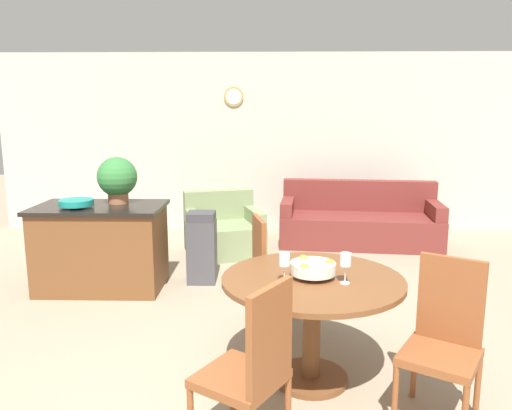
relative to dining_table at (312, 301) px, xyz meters
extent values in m
cube|color=beige|center=(-0.45, 4.55, 0.77)|extent=(8.00, 0.06, 2.70)
cylinder|color=tan|center=(-0.82, 4.51, 1.47)|extent=(0.29, 0.02, 0.29)
cylinder|color=white|center=(-0.82, 4.50, 1.47)|extent=(0.23, 0.01, 0.23)
cylinder|color=brown|center=(0.00, 0.00, -0.56)|extent=(0.51, 0.51, 0.04)
cylinder|color=brown|center=(0.00, 0.00, -0.20)|extent=(0.12, 0.12, 0.67)
cylinder|color=brown|center=(0.00, 0.00, 0.15)|extent=(1.22, 1.22, 0.03)
cylinder|color=brown|center=(-0.51, -0.45, -0.38)|extent=(0.04, 0.04, 0.40)
cylinder|color=brown|center=(-0.18, -0.65, -0.38)|extent=(0.04, 0.04, 0.40)
cube|color=brown|center=(-0.45, -0.71, -0.16)|extent=(0.58, 0.58, 0.05)
cube|color=brown|center=(-0.29, -0.81, 0.13)|extent=(0.24, 0.35, 0.54)
cylinder|color=brown|center=(0.45, -0.51, -0.38)|extent=(0.04, 0.04, 0.40)
cylinder|color=brown|center=(0.98, -0.39, -0.38)|extent=(0.04, 0.04, 0.40)
cylinder|color=brown|center=(0.65, -0.18, -0.38)|extent=(0.04, 0.04, 0.40)
cube|color=brown|center=(0.71, -0.45, -0.16)|extent=(0.58, 0.58, 0.05)
cube|color=brown|center=(0.81, -0.29, 0.13)|extent=(0.35, 0.24, 0.54)
cylinder|color=brown|center=(-0.04, 1.05, -0.38)|extent=(0.04, 0.04, 0.40)
cylinder|color=brown|center=(0.04, 0.68, -0.38)|extent=(0.04, 0.04, 0.40)
cylinder|color=brown|center=(-0.42, 0.97, -0.38)|extent=(0.04, 0.04, 0.40)
cylinder|color=brown|center=(-0.33, 0.59, -0.38)|extent=(0.04, 0.04, 0.40)
cube|color=brown|center=(-0.19, 0.82, -0.16)|extent=(0.50, 0.50, 0.05)
cube|color=brown|center=(-0.37, 0.78, 0.13)|extent=(0.12, 0.39, 0.54)
cylinder|color=silver|center=(0.00, 0.00, 0.18)|extent=(0.12, 0.12, 0.03)
cylinder|color=silver|center=(0.00, 0.00, 0.24)|extent=(0.30, 0.30, 0.07)
sphere|color=gold|center=(0.11, 0.01, 0.26)|extent=(0.07, 0.07, 0.07)
sphere|color=gold|center=(-0.06, 0.10, 0.26)|extent=(0.07, 0.07, 0.07)
sphere|color=gold|center=(-0.06, -0.09, 0.26)|extent=(0.07, 0.07, 0.07)
cylinder|color=silver|center=(-0.19, -0.12, 0.17)|extent=(0.06, 0.06, 0.01)
cylinder|color=silver|center=(-0.19, -0.12, 0.23)|extent=(0.01, 0.01, 0.11)
cylinder|color=silver|center=(-0.19, -0.12, 0.33)|extent=(0.07, 0.07, 0.09)
cylinder|color=silver|center=(0.20, -0.11, 0.17)|extent=(0.06, 0.06, 0.01)
cylinder|color=silver|center=(0.20, -0.11, 0.23)|extent=(0.01, 0.01, 0.11)
cylinder|color=silver|center=(0.20, -0.11, 0.33)|extent=(0.07, 0.07, 0.09)
cube|color=brown|center=(-2.03, 1.79, -0.16)|extent=(1.25, 0.73, 0.85)
cube|color=black|center=(-2.03, 1.79, 0.29)|extent=(1.31, 0.79, 0.04)
cylinder|color=teal|center=(-2.21, 1.67, 0.32)|extent=(0.12, 0.12, 0.02)
cylinder|color=teal|center=(-2.21, 1.67, 0.36)|extent=(0.34, 0.34, 0.06)
cylinder|color=#A36642|center=(-1.87, 1.93, 0.37)|extent=(0.21, 0.21, 0.12)
sphere|color=#387F3D|center=(-1.87, 1.93, 0.59)|extent=(0.41, 0.41, 0.41)
cube|color=#47474C|center=(-1.01, 2.01, -0.24)|extent=(0.30, 0.29, 0.68)
cube|color=#3C3C41|center=(-1.01, 2.01, 0.15)|extent=(0.29, 0.27, 0.09)
cube|color=maroon|center=(0.98, 3.60, -0.37)|extent=(2.24, 1.12, 0.42)
cube|color=maroon|center=(1.01, 3.95, 0.06)|extent=(2.17, 0.42, 0.44)
cube|color=maroon|center=(-0.02, 3.70, -0.27)|extent=(0.24, 0.84, 0.62)
cube|color=maroon|center=(1.97, 3.49, -0.27)|extent=(0.24, 0.84, 0.62)
cube|color=gray|center=(-0.86, 3.09, -0.38)|extent=(1.14, 1.09, 0.40)
cube|color=gray|center=(-0.96, 3.41, 0.02)|extent=(0.94, 0.45, 0.39)
cube|color=gray|center=(-1.25, 2.97, -0.29)|extent=(0.36, 0.79, 0.58)
cube|color=gray|center=(-0.48, 3.21, -0.29)|extent=(0.36, 0.79, 0.58)
camera|label=1|loc=(-0.31, -3.18, 1.27)|focal=35.00mm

